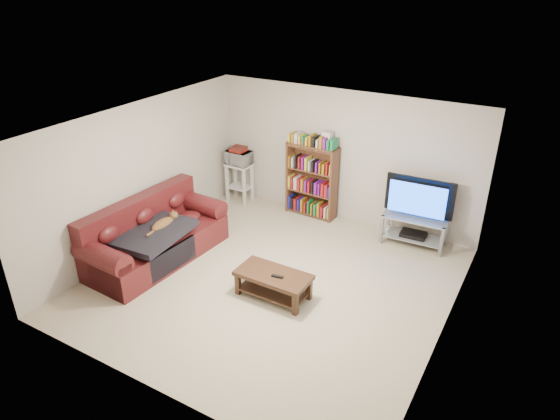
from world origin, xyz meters
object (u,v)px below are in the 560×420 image
Objects in this scene: tv_stand at (414,226)px; coffee_table at (273,280)px; bookshelf at (312,179)px; sofa at (154,239)px.

coffee_table is at bearing -120.57° from tv_stand.
coffee_table is 2.76m from bookshelf.
coffee_table is 0.77× the size of bookshelf.
coffee_table is (2.22, 0.04, -0.07)m from sofa.
sofa is at bearing -116.26° from bookshelf.
tv_stand is at bearing 38.99° from sofa.
sofa is at bearing -147.37° from tv_stand.
bookshelf reaches higher than tv_stand.
sofa is 2.21× the size of tv_stand.
sofa is 2.23× the size of coffee_table.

